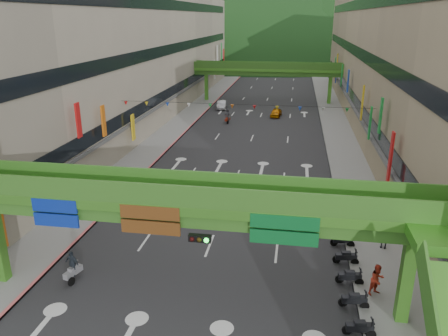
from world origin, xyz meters
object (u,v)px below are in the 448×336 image
object	(u,v)px
car_silver	(222,105)
car_yellow	(276,113)
scooter_rider_mid	(281,204)
scooter_rider_near	(173,213)
pedestrian_red	(377,282)
overpass_near	(201,219)

from	to	relation	value
car_silver	car_yellow	distance (m)	10.46
car_yellow	scooter_rider_mid	bearing A→B (deg)	-80.54
scooter_rider_mid	car_yellow	world-z (taller)	scooter_rider_mid
car_silver	car_yellow	size ratio (longest dim) A/B	1.13
scooter_rider_near	scooter_rider_mid	bearing A→B (deg)	18.32
scooter_rider_mid	pedestrian_red	bearing A→B (deg)	-59.33
scooter_rider_near	overpass_near	bearing A→B (deg)	-65.92
scooter_rider_near	pedestrian_red	distance (m)	15.10
scooter_rider_near	car_yellow	xyz separation A→B (m)	(5.65, 38.32, -0.25)
scooter_rider_mid	car_silver	xyz separation A→B (m)	(-11.50, 40.45, -0.34)
overpass_near	car_silver	bearing A→B (deg)	98.59
scooter_rider_mid	car_yellow	distance (m)	35.80
scooter_rider_near	car_yellow	size ratio (longest dim) A/B	0.52
car_silver	pedestrian_red	bearing A→B (deg)	-78.07
overpass_near	scooter_rider_near	world-z (taller)	overpass_near
scooter_rider_near	car_silver	world-z (taller)	scooter_rider_near
scooter_rider_mid	car_silver	distance (m)	42.05
car_silver	car_yellow	bearing A→B (deg)	-33.81
car_silver	pedestrian_red	world-z (taller)	pedestrian_red
scooter_rider_near	pedestrian_red	bearing A→B (deg)	-27.15
overpass_near	car_yellow	world-z (taller)	overpass_near
car_yellow	pedestrian_red	world-z (taller)	pedestrian_red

